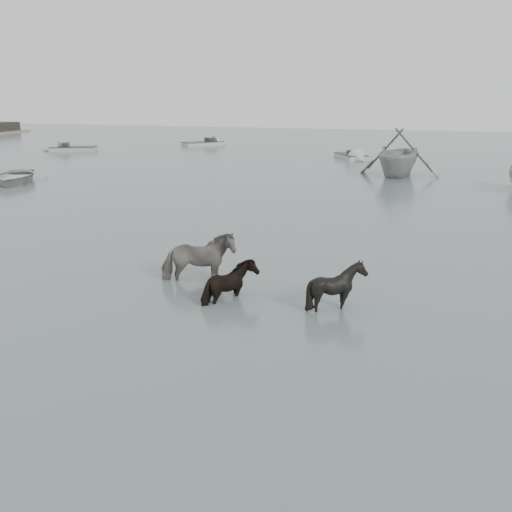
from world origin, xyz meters
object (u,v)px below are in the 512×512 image
at_px(pony_dark, 231,275).
at_px(rowboat_lead, 13,175).
at_px(pony_pinto, 198,251).
at_px(pony_black, 337,281).

xyz_separation_m(pony_dark, rowboat_lead, (-18.89, 15.07, -0.20)).
bearing_deg(pony_pinto, pony_black, -132.07).
height_order(pony_dark, pony_black, pony_black).
distance_m(pony_black, rowboat_lead, 26.25).
bearing_deg(pony_black, pony_pinto, 83.20).
bearing_deg(pony_dark, pony_pinto, 50.61).
distance_m(pony_pinto, pony_dark, 1.92).
relative_size(pony_dark, pony_black, 0.97).
bearing_deg(pony_dark, rowboat_lead, 53.84).
relative_size(pony_dark, rowboat_lead, 0.29).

